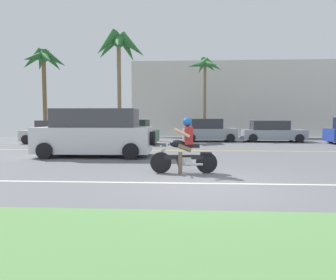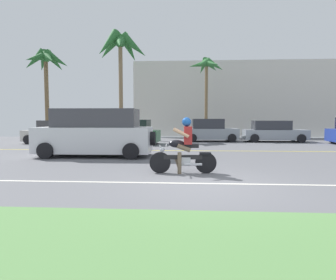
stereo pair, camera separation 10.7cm
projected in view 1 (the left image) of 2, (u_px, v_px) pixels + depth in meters
The scene contains 14 objects.
ground at pixel (199, 166), 10.12m from camera, with size 56.00×30.00×0.04m, color slate.
grass_median at pixel (233, 271), 3.05m from camera, with size 56.00×3.80×0.06m, color #5B8C4C.
lane_line_near at pixel (205, 183), 7.27m from camera, with size 50.40×0.12×0.01m, color silver.
lane_line_far at pixel (195, 151), 14.67m from camera, with size 50.40×0.12×0.01m, color yellow.
motorcyclist at pixel (184, 150), 8.61m from camera, with size 1.93×0.63×1.61m.
suv_nearby at pixel (95, 133), 12.45m from camera, with size 4.88×2.14×1.97m.
parked_car_0 at pixel (55, 133), 19.07m from camera, with size 3.85×2.13×1.45m.
parked_car_1 at pixel (126, 133), 18.46m from camera, with size 4.13×2.11×1.50m.
parked_car_2 at pixel (208, 131), 20.77m from camera, with size 3.73×2.08×1.55m.
parked_car_3 at pixel (272, 132), 20.42m from camera, with size 4.15×1.90×1.43m.
palm_tree_0 at pixel (205, 69), 22.82m from camera, with size 2.84×2.69×6.27m.
palm_tree_1 at pixel (119, 49), 22.63m from camera, with size 4.32×4.30×8.19m.
palm_tree_2 at pixel (44, 63), 23.30m from camera, with size 3.79×3.78×7.03m.
building_far at pixel (236, 100), 27.58m from camera, with size 18.61×4.00×6.50m, color beige.
Camera 1 is at (-0.49, -7.08, 1.57)m, focal length 32.12 mm.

